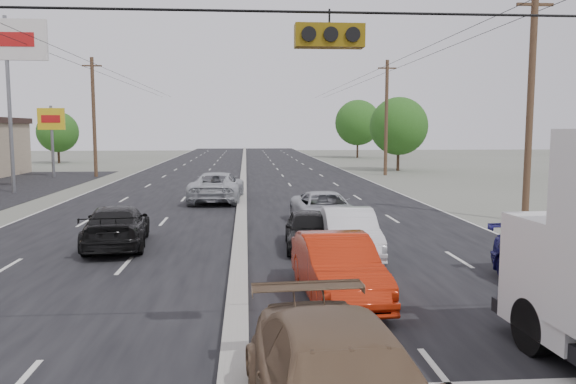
# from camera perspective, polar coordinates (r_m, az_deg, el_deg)

# --- Properties ---
(ground) EXTENTS (200.00, 200.00, 0.00)m
(ground) POSITION_cam_1_polar(r_m,az_deg,el_deg) (9.53, -5.54, -18.78)
(ground) COLOR #606356
(ground) RESTS_ON ground
(road_surface) EXTENTS (20.00, 160.00, 0.02)m
(road_surface) POSITION_cam_1_polar(r_m,az_deg,el_deg) (38.83, -4.61, 0.40)
(road_surface) COLOR black
(road_surface) RESTS_ON ground
(center_median) EXTENTS (0.50, 160.00, 0.20)m
(center_median) POSITION_cam_1_polar(r_m,az_deg,el_deg) (38.82, -4.61, 0.55)
(center_median) COLOR gray
(center_median) RESTS_ON ground
(utility_pole_left_c) EXTENTS (1.60, 0.30, 10.00)m
(utility_pole_left_c) POSITION_cam_1_polar(r_m,az_deg,el_deg) (50.27, -19.12, 7.26)
(utility_pole_left_c) COLOR #422D1E
(utility_pole_left_c) RESTS_ON ground
(utility_pole_right_b) EXTENTS (1.60, 0.30, 10.00)m
(utility_pole_right_b) POSITION_cam_1_polar(r_m,az_deg,el_deg) (26.64, 23.39, 8.16)
(utility_pole_right_b) COLOR #422D1E
(utility_pole_right_b) RESTS_ON ground
(utility_pole_right_c) EXTENTS (1.60, 0.30, 10.00)m
(utility_pole_right_c) POSITION_cam_1_polar(r_m,az_deg,el_deg) (50.16, 9.96, 7.52)
(utility_pole_right_c) COLOR #422D1E
(utility_pole_right_c) RESTS_ON ground
(traffic_signals) EXTENTS (25.00, 0.30, 0.54)m
(traffic_signals) POSITION_cam_1_polar(r_m,az_deg,el_deg) (8.82, 3.54, 15.82)
(traffic_signals) COLOR black
(traffic_signals) RESTS_ON ground
(pole_sign_billboard) EXTENTS (5.00, 0.25, 11.00)m
(pole_sign_billboard) POSITION_cam_1_polar(r_m,az_deg,el_deg) (39.76, -26.70, 12.70)
(pole_sign_billboard) COLOR slate
(pole_sign_billboard) RESTS_ON ground
(pole_sign_far) EXTENTS (2.20, 0.25, 6.00)m
(pole_sign_far) POSITION_cam_1_polar(r_m,az_deg,el_deg) (51.26, -22.90, 6.31)
(pole_sign_far) COLOR slate
(pole_sign_far) RESTS_ON ground
(tree_left_far) EXTENTS (4.80, 4.80, 6.12)m
(tree_left_far) POSITION_cam_1_polar(r_m,az_deg,el_deg) (72.13, -22.36, 5.66)
(tree_left_far) COLOR #382619
(tree_left_far) RESTS_ON ground
(tree_right_mid) EXTENTS (5.60, 5.60, 7.14)m
(tree_right_mid) POSITION_cam_1_polar(r_m,az_deg,el_deg) (55.62, 11.18, 6.58)
(tree_right_mid) COLOR #382619
(tree_right_mid) RESTS_ON ground
(tree_right_far) EXTENTS (6.40, 6.40, 8.16)m
(tree_right_far) POSITION_cam_1_polar(r_m,az_deg,el_deg) (80.19, 7.10, 7.00)
(tree_right_far) COLOR #382619
(tree_right_far) RESTS_ON ground
(red_sedan) EXTENTS (1.88, 4.67, 1.51)m
(red_sedan) POSITION_cam_1_polar(r_m,az_deg,el_deg) (13.54, 5.04, -7.69)
(red_sedan) COLOR #B3220B
(red_sedan) RESTS_ON ground
(queue_car_a) EXTENTS (1.76, 3.93, 1.31)m
(queue_car_a) POSITION_cam_1_polar(r_m,az_deg,el_deg) (19.00, 2.08, -3.88)
(queue_car_a) COLOR black
(queue_car_a) RESTS_ON ground
(queue_car_b) EXTENTS (1.76, 4.58, 1.49)m
(queue_car_b) POSITION_cam_1_polar(r_m,az_deg,el_deg) (18.06, 6.24, -4.18)
(queue_car_b) COLOR silver
(queue_car_b) RESTS_ON ground
(queue_car_c) EXTENTS (2.68, 5.22, 1.41)m
(queue_car_c) POSITION_cam_1_polar(r_m,az_deg,el_deg) (23.47, 3.77, -1.80)
(queue_car_c) COLOR #AFB2B7
(queue_car_c) RESTS_ON ground
(queue_car_d) EXTENTS (2.49, 5.15, 1.44)m
(queue_car_d) POSITION_cam_1_polar(r_m,az_deg,el_deg) (15.36, 26.87, -6.81)
(queue_car_d) COLOR #131052
(queue_car_d) RESTS_ON ground
(oncoming_near) EXTENTS (2.59, 5.18, 1.44)m
(oncoming_near) POSITION_cam_1_polar(r_m,az_deg,el_deg) (20.16, -17.00, -3.38)
(oncoming_near) COLOR black
(oncoming_near) RESTS_ON ground
(oncoming_far) EXTENTS (3.05, 6.09, 1.65)m
(oncoming_far) POSITION_cam_1_polar(r_m,az_deg,el_deg) (31.63, -7.22, 0.51)
(oncoming_far) COLOR #B0B3B8
(oncoming_far) RESTS_ON ground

